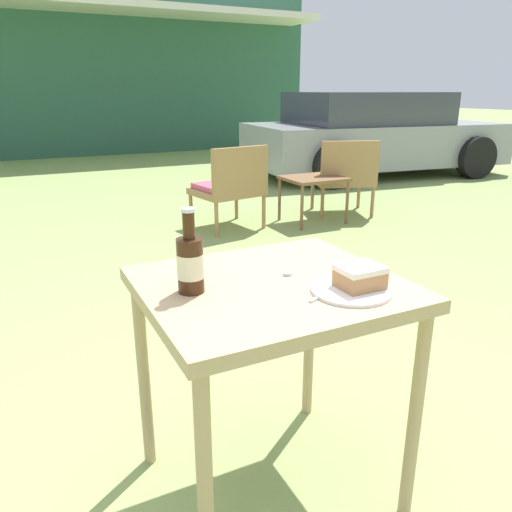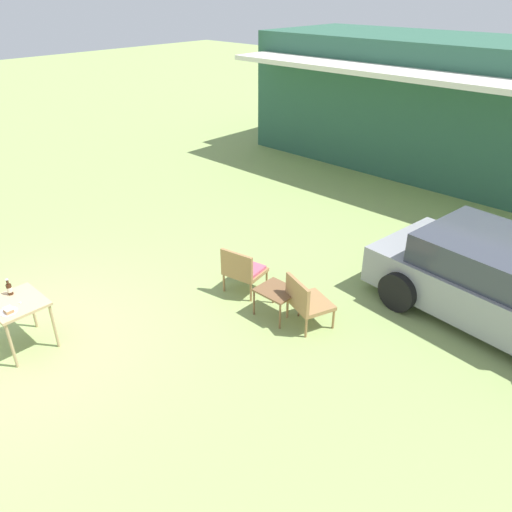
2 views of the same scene
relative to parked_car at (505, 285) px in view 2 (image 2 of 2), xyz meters
The scene contains 11 objects.
ground_plane 6.86m from the parked_car, 131.32° to the right, with size 60.00×60.00×0.00m, color #8CA35B.
cabin_building 7.27m from the parked_car, 122.22° to the left, with size 10.15×4.90×3.28m.
parked_car is the anchor object (origin of this frame).
wicker_chair_cushioned 3.91m from the parked_car, 147.98° to the right, with size 0.67×0.61×0.79m.
wicker_chair_plain 2.90m from the parked_car, 133.94° to the right, with size 0.73×0.69×0.79m.
garden_side_table 3.31m from the parked_car, 138.33° to the right, with size 0.57×0.48×0.46m.
patio_table 6.83m from the parked_car, 131.32° to the right, with size 0.74×0.66×0.73m.
cake_on_plate 6.85m from the parked_car, 129.27° to the right, with size 0.22×0.22×0.07m.
cola_bottle_near 6.97m from the parked_car, 132.94° to the right, with size 0.07×0.07×0.24m.
fork 6.88m from the parked_car, 129.90° to the right, with size 0.16×0.07×0.01m.
loose_bottle_cap 6.77m from the parked_car, 131.02° to the right, with size 0.03×0.03×0.01m.
Camera 2 is at (6.09, -1.81, 4.45)m, focal length 35.00 mm.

